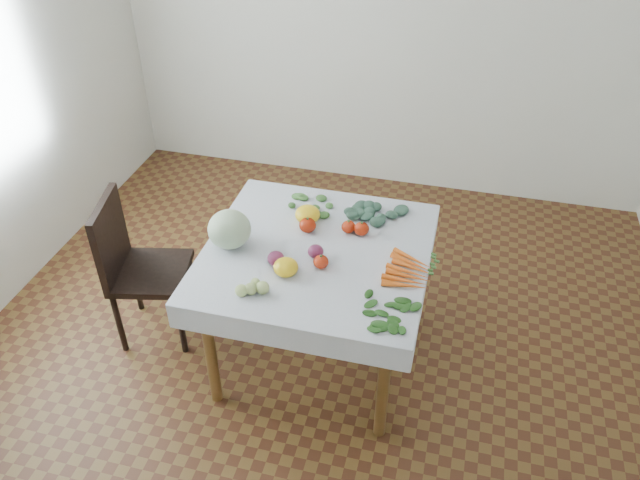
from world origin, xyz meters
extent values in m
plane|color=brown|center=(0.00, 0.00, 0.00)|extent=(4.00, 4.00, 0.00)
cube|color=silver|center=(0.00, 2.00, 1.35)|extent=(4.00, 0.04, 2.70)
cube|color=brown|center=(0.00, 0.00, 0.73)|extent=(1.00, 1.00, 0.04)
cylinder|color=brown|center=(-0.44, -0.44, 0.35)|extent=(0.06, 0.06, 0.71)
cylinder|color=brown|center=(0.44, -0.44, 0.35)|extent=(0.06, 0.06, 0.71)
cylinder|color=brown|center=(-0.44, 0.44, 0.35)|extent=(0.06, 0.06, 0.71)
cylinder|color=brown|center=(0.44, 0.44, 0.35)|extent=(0.06, 0.06, 0.71)
cube|color=white|center=(0.00, 0.00, 0.75)|extent=(1.12, 1.12, 0.01)
cube|color=black|center=(-0.95, -0.04, 0.44)|extent=(0.49, 0.49, 0.04)
cube|color=black|center=(-1.13, -0.08, 0.68)|extent=(0.13, 0.41, 0.45)
cylinder|color=black|center=(-1.09, -0.24, 0.21)|extent=(0.03, 0.03, 0.42)
cylinder|color=black|center=(-0.75, -0.17, 0.21)|extent=(0.03, 0.03, 0.42)
cylinder|color=black|center=(-1.16, 0.10, 0.21)|extent=(0.03, 0.03, 0.42)
cylinder|color=black|center=(-0.82, 0.17, 0.21)|extent=(0.03, 0.03, 0.42)
ellipsoid|color=#B1C6A5|center=(-0.43, -0.07, 0.85)|extent=(0.25, 0.25, 0.20)
ellipsoid|color=#AD240B|center=(-0.09, 0.14, 0.79)|extent=(0.11, 0.11, 0.08)
ellipsoid|color=#AD240B|center=(0.12, 0.19, 0.79)|extent=(0.10, 0.10, 0.06)
ellipsoid|color=#AD240B|center=(0.19, 0.19, 0.79)|extent=(0.09, 0.09, 0.07)
ellipsoid|color=#AD240B|center=(0.05, -0.13, 0.79)|extent=(0.08, 0.08, 0.07)
ellipsoid|color=gold|center=(-0.11, 0.23, 0.80)|extent=(0.16, 0.16, 0.09)
ellipsoid|color=gold|center=(-0.10, -0.22, 0.80)|extent=(0.13, 0.13, 0.08)
ellipsoid|color=#501634|center=(-0.16, -0.16, 0.79)|extent=(0.09, 0.09, 0.07)
ellipsoid|color=#501634|center=(0.01, -0.05, 0.79)|extent=(0.10, 0.10, 0.07)
ellipsoid|color=#B9CF77|center=(-0.17, -0.37, 0.78)|extent=(0.06, 0.06, 0.05)
ellipsoid|color=#B9CF77|center=(-0.21, -0.35, 0.78)|extent=(0.06, 0.06, 0.05)
ellipsoid|color=#B9CF77|center=(-0.18, -0.40, 0.78)|extent=(0.06, 0.06, 0.05)
ellipsoid|color=#B9CF77|center=(-0.14, -0.32, 0.78)|extent=(0.06, 0.06, 0.05)
cone|color=orange|center=(0.48, 0.03, 0.77)|extent=(0.21, 0.13, 0.03)
cone|color=orange|center=(0.48, 0.00, 0.77)|extent=(0.22, 0.11, 0.03)
cone|color=orange|center=(0.48, -0.04, 0.77)|extent=(0.22, 0.09, 0.03)
cone|color=orange|center=(0.48, -0.07, 0.77)|extent=(0.22, 0.08, 0.03)
cone|color=orange|center=(0.48, -0.11, 0.77)|extent=(0.22, 0.06, 0.03)
cone|color=orange|center=(0.48, -0.14, 0.77)|extent=(0.22, 0.04, 0.03)
cone|color=orange|center=(0.48, -0.18, 0.77)|extent=(0.22, 0.05, 0.03)
ellipsoid|color=#325241|center=(0.24, 0.32, 0.78)|extent=(0.07, 0.07, 0.04)
ellipsoid|color=#325241|center=(0.19, 0.34, 0.78)|extent=(0.07, 0.07, 0.04)
ellipsoid|color=#325241|center=(0.22, 0.29, 0.78)|extent=(0.07, 0.07, 0.04)
ellipsoid|color=#325241|center=(0.25, 0.35, 0.78)|extent=(0.07, 0.07, 0.04)
ellipsoid|color=#325241|center=(0.16, 0.32, 0.78)|extent=(0.07, 0.07, 0.04)
ellipsoid|color=#325241|center=(0.27, 0.29, 0.78)|extent=(0.07, 0.07, 0.04)
ellipsoid|color=#325241|center=(0.20, 0.38, 0.78)|extent=(0.07, 0.07, 0.04)
ellipsoid|color=#325241|center=(0.17, 0.27, 0.78)|extent=(0.07, 0.07, 0.04)
ellipsoid|color=#325241|center=(0.30, 0.35, 0.78)|extent=(0.07, 0.07, 0.04)
ellipsoid|color=#325241|center=(0.12, 0.36, 0.78)|extent=(0.07, 0.07, 0.04)
ellipsoid|color=#325241|center=(0.25, 0.24, 0.78)|extent=(0.07, 0.07, 0.04)
ellipsoid|color=#325241|center=(0.25, 0.41, 0.78)|extent=(0.07, 0.07, 0.04)
ellipsoid|color=#325241|center=(0.10, 0.28, 0.78)|extent=(0.07, 0.07, 0.04)
ellipsoid|color=#325241|center=(0.34, 0.29, 0.78)|extent=(0.07, 0.07, 0.04)
ellipsoid|color=#325241|center=(0.14, 0.42, 0.78)|extent=(0.07, 0.07, 0.04)
ellipsoid|color=#325241|center=(0.19, 0.20, 0.78)|extent=(0.07, 0.07, 0.04)
ellipsoid|color=#24581B|center=(0.44, -0.38, 0.76)|extent=(0.07, 0.04, 0.01)
ellipsoid|color=#24581B|center=(0.40, -0.36, 0.76)|extent=(0.07, 0.04, 0.01)
ellipsoid|color=#24581B|center=(0.43, -0.41, 0.76)|extent=(0.07, 0.04, 0.01)
ellipsoid|color=#24581B|center=(0.45, -0.35, 0.76)|extent=(0.07, 0.04, 0.01)
ellipsoid|color=#24581B|center=(0.37, -0.38, 0.76)|extent=(0.07, 0.04, 0.01)
ellipsoid|color=#24581B|center=(0.47, -0.40, 0.76)|extent=(0.07, 0.04, 0.01)
ellipsoid|color=#24581B|center=(0.41, -0.32, 0.76)|extent=(0.07, 0.04, 0.01)
ellipsoid|color=#24581B|center=(0.39, -0.43, 0.76)|extent=(0.07, 0.04, 0.01)
ellipsoid|color=#24581B|center=(0.50, -0.35, 0.76)|extent=(0.07, 0.04, 0.01)
ellipsoid|color=#24581B|center=(0.34, -0.35, 0.76)|extent=(0.07, 0.04, 0.01)
ellipsoid|color=#24581B|center=(0.46, -0.45, 0.76)|extent=(0.07, 0.04, 0.01)
ellipsoid|color=#24581B|center=(0.45, -0.29, 0.76)|extent=(0.07, 0.04, 0.01)
ellipsoid|color=#24581B|center=(0.32, -0.42, 0.76)|extent=(0.07, 0.04, 0.01)
ellipsoid|color=#24581B|center=(0.54, -0.40, 0.76)|extent=(0.07, 0.04, 0.01)
ellipsoid|color=#24581B|center=(0.35, -0.29, 0.76)|extent=(0.07, 0.04, 0.01)
ellipsoid|color=#24581B|center=(0.41, -0.49, 0.76)|extent=(0.07, 0.04, 0.01)
ellipsoid|color=#416F33|center=(-0.11, 0.38, 0.77)|extent=(0.05, 0.05, 0.02)
ellipsoid|color=#416F33|center=(-0.14, 0.39, 0.77)|extent=(0.05, 0.05, 0.02)
ellipsoid|color=#416F33|center=(-0.12, 0.35, 0.77)|extent=(0.05, 0.05, 0.02)
ellipsoid|color=#416F33|center=(-0.11, 0.40, 0.77)|extent=(0.05, 0.05, 0.02)
ellipsoid|color=#416F33|center=(-0.17, 0.36, 0.77)|extent=(0.05, 0.05, 0.02)
ellipsoid|color=#416F33|center=(-0.08, 0.36, 0.77)|extent=(0.05, 0.05, 0.02)
ellipsoid|color=#416F33|center=(-0.15, 0.42, 0.77)|extent=(0.05, 0.05, 0.02)
ellipsoid|color=#416F33|center=(-0.15, 0.33, 0.77)|extent=(0.05, 0.05, 0.02)
ellipsoid|color=#416F33|center=(-0.06, 0.40, 0.77)|extent=(0.05, 0.05, 0.02)
ellipsoid|color=#416F33|center=(-0.20, 0.39, 0.77)|extent=(0.05, 0.05, 0.02)
ellipsoid|color=#416F33|center=(-0.08, 0.32, 0.77)|extent=(0.05, 0.05, 0.02)
ellipsoid|color=#416F33|center=(-0.11, 0.45, 0.77)|extent=(0.05, 0.05, 0.02)
ellipsoid|color=#416F33|center=(-0.20, 0.32, 0.77)|extent=(0.05, 0.05, 0.02)
ellipsoid|color=#416F33|center=(-0.02, 0.37, 0.77)|extent=(0.05, 0.05, 0.02)
camera|label=1|loc=(0.63, -2.40, 2.68)|focal=35.00mm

